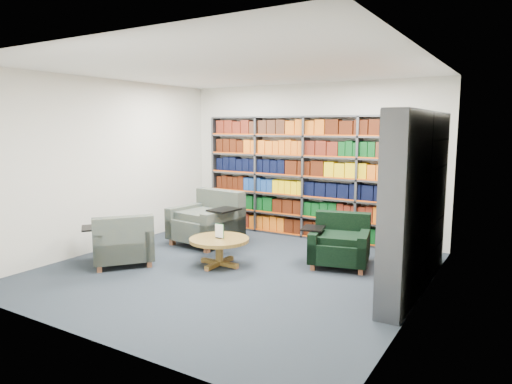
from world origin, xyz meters
The scene contains 7 objects.
room_shell centered at (0.00, 0.00, 1.40)m, with size 5.02×5.02×2.82m.
bookshelf_back centered at (0.00, 2.34, 1.10)m, with size 4.00×0.28×2.20m.
bookshelf_right centered at (2.34, 0.60, 1.10)m, with size 0.28×2.50×2.20m.
chair_teal_left centered at (-1.23, 1.07, 0.36)m, with size 1.23×1.09×0.90m.
chair_green_right centered at (1.18, 1.06, 0.30)m, with size 1.05×0.98×0.74m.
chair_teal_front centered at (-1.56, -0.63, 0.31)m, with size 1.18×1.18×0.76m.
coffee_table centered at (-0.30, 0.06, 0.33)m, with size 0.88×0.88×0.62m.
Camera 1 is at (3.51, -5.20, 2.03)m, focal length 32.00 mm.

